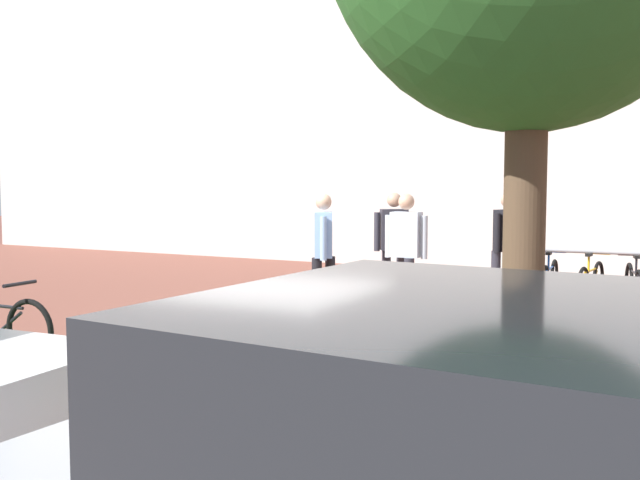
% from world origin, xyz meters
% --- Properties ---
extents(ground_plane, '(60.00, 60.00, 0.00)m').
position_xyz_m(ground_plane, '(0.00, 0.00, 0.00)').
color(ground_plane, brown).
extents(building_facade, '(28.00, 1.20, 10.00)m').
position_xyz_m(building_facade, '(0.00, 8.22, 5.00)').
color(building_facade, silver).
rests_on(building_facade, ground).
extents(planter_strip, '(7.00, 1.10, 0.16)m').
position_xyz_m(planter_strip, '(0.66, -2.36, 0.08)').
color(planter_strip, '#336028').
rests_on(planter_strip, ground).
extents(bollard_steel, '(0.16, 0.16, 0.90)m').
position_xyz_m(bollard_steel, '(2.58, 2.99, 0.45)').
color(bollard_steel, '#ADADB2').
rests_on(bollard_steel, ground).
extents(person_casual_tan, '(0.39, 0.56, 1.72)m').
position_xyz_m(person_casual_tan, '(0.09, 1.36, 0.98)').
color(person_casual_tan, black).
rests_on(person_casual_tan, ground).
extents(person_suited_navy, '(0.53, 0.42, 1.72)m').
position_xyz_m(person_suited_navy, '(0.55, 2.81, 0.98)').
color(person_suited_navy, '#2D2D38').
rests_on(person_suited_navy, ground).
extents(person_shirt_blue, '(0.61, 0.39, 1.72)m').
position_xyz_m(person_shirt_blue, '(1.08, 1.91, 0.98)').
color(person_shirt_blue, '#2D2D38').
rests_on(person_shirt_blue, ground).
extents(person_suited_dark, '(0.46, 0.57, 1.72)m').
position_xyz_m(person_suited_dark, '(2.13, 3.40, 0.98)').
color(person_suited_dark, '#2D2D38').
rests_on(person_suited_dark, ground).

